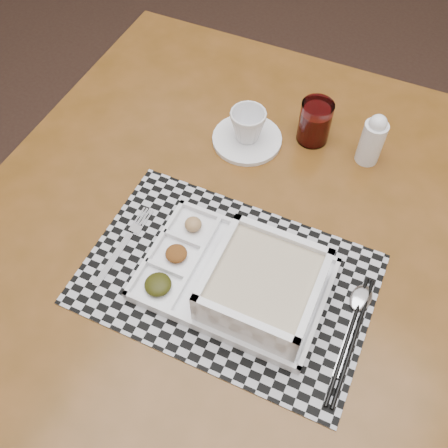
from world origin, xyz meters
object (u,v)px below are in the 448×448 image
(dining_table, at_px, (253,256))
(creamer_bottle, at_px, (372,139))
(juice_glass, at_px, (315,123))
(serving_tray, at_px, (253,285))
(cup, at_px, (248,125))

(dining_table, relative_size, creamer_bottle, 10.16)
(juice_glass, bearing_deg, serving_tray, -79.36)
(serving_tray, xyz_separation_m, cup, (-0.19, 0.32, 0.01))
(juice_glass, relative_size, creamer_bottle, 0.80)
(serving_tray, height_order, creamer_bottle, creamer_bottle)
(serving_tray, relative_size, cup, 4.50)
(dining_table, relative_size, serving_tray, 3.55)
(serving_tray, bearing_deg, dining_table, 117.16)
(serving_tray, height_order, cup, serving_tray)
(dining_table, xyz_separation_m, juice_glass, (-0.01, 0.28, 0.13))
(cup, relative_size, juice_glass, 0.80)
(cup, xyz_separation_m, juice_glass, (0.12, 0.08, -0.00))
(dining_table, height_order, cup, cup)
(serving_tray, xyz_separation_m, creamer_bottle, (0.05, 0.40, 0.02))
(cup, height_order, juice_glass, juice_glass)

